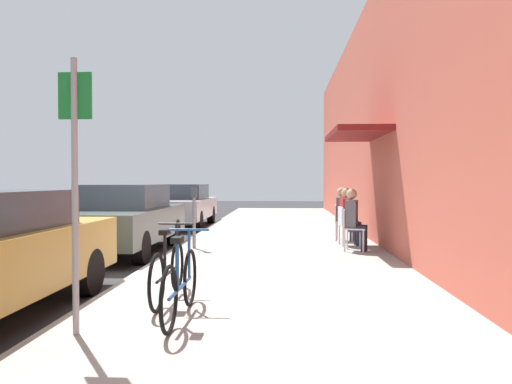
% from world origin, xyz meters
% --- Properties ---
extents(ground_plane, '(60.00, 60.00, 0.00)m').
position_xyz_m(ground_plane, '(0.00, 0.00, 0.00)').
color(ground_plane, '#2D2D30').
extents(sidewalk_slab, '(4.50, 32.00, 0.12)m').
position_xyz_m(sidewalk_slab, '(2.25, 2.00, 0.06)').
color(sidewalk_slab, '#9E9B93').
rests_on(sidewalk_slab, ground_plane).
extents(building_facade, '(1.40, 32.00, 6.19)m').
position_xyz_m(building_facade, '(4.65, 2.01, 3.09)').
color(building_facade, '#BC5442').
rests_on(building_facade, ground_plane).
extents(parked_car_1, '(1.80, 4.40, 1.49)m').
position_xyz_m(parked_car_1, '(-1.10, 2.48, 0.76)').
color(parked_car_1, '#47514C').
rests_on(parked_car_1, ground_plane).
extents(parked_car_2, '(1.80, 4.40, 1.45)m').
position_xyz_m(parked_car_2, '(-1.10, 8.69, 0.75)').
color(parked_car_2, '#B7B7BC').
rests_on(parked_car_2, ground_plane).
extents(parking_meter, '(0.12, 0.10, 1.32)m').
position_xyz_m(parking_meter, '(0.45, 2.45, 0.89)').
color(parking_meter, slate).
rests_on(parking_meter, sidewalk_slab).
extents(street_sign, '(0.32, 0.06, 2.60)m').
position_xyz_m(street_sign, '(0.40, -3.43, 1.64)').
color(street_sign, gray).
rests_on(street_sign, sidewalk_slab).
extents(bicycle_0, '(0.46, 1.71, 0.90)m').
position_xyz_m(bicycle_0, '(1.28, -2.87, 0.48)').
color(bicycle_0, black).
rests_on(bicycle_0, sidewalk_slab).
extents(bicycle_1, '(0.46, 1.71, 0.90)m').
position_xyz_m(bicycle_1, '(0.97, -2.12, 0.48)').
color(bicycle_1, black).
rests_on(bicycle_1, sidewalk_slab).
extents(cafe_chair_0, '(0.55, 0.55, 0.87)m').
position_xyz_m(cafe_chair_0, '(3.77, 2.27, 0.62)').
color(cafe_chair_0, silver).
rests_on(cafe_chair_0, sidewalk_slab).
extents(seated_patron_0, '(0.50, 0.45, 1.29)m').
position_xyz_m(seated_patron_0, '(3.83, 2.25, 0.82)').
color(seated_patron_0, '#232838').
rests_on(seated_patron_0, sidewalk_slab).
extents(cafe_chair_1, '(0.48, 0.48, 0.87)m').
position_xyz_m(cafe_chair_1, '(3.77, 3.10, 0.62)').
color(cafe_chair_1, silver).
rests_on(cafe_chair_1, sidewalk_slab).
extents(seated_patron_1, '(0.45, 0.39, 1.29)m').
position_xyz_m(seated_patron_1, '(3.83, 3.11, 0.82)').
color(seated_patron_1, '#232838').
rests_on(seated_patron_1, sidewalk_slab).
extents(cafe_chair_2, '(0.51, 0.51, 0.87)m').
position_xyz_m(cafe_chair_2, '(3.77, 4.03, 0.62)').
color(cafe_chair_2, silver).
rests_on(cafe_chair_2, sidewalk_slab).
extents(seated_patron_2, '(0.47, 0.42, 1.29)m').
position_xyz_m(seated_patron_2, '(3.83, 4.02, 0.82)').
color(seated_patron_2, '#232838').
rests_on(seated_patron_2, sidewalk_slab).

